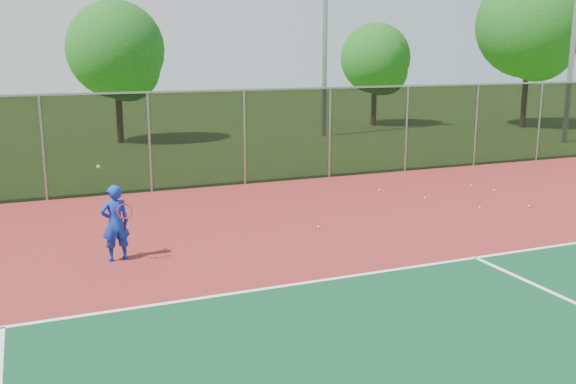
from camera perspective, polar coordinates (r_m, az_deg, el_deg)
ground at (r=10.54m, az=17.93°, el=-11.80°), size 120.00×120.00×0.00m
court_apron at (r=12.00m, az=11.75°, el=-8.37°), size 30.00×20.00×0.02m
fence_back at (r=20.44m, az=-3.89°, el=4.96°), size 30.00×0.06×3.03m
tennis_player at (r=13.47m, az=-15.10°, el=-2.65°), size 0.62×0.64×1.98m
practice_ball_1 at (r=20.49m, az=17.87°, el=0.12°), size 0.07×0.07×0.07m
practice_ball_2 at (r=18.76m, az=20.63°, el=-1.19°), size 0.07×0.07×0.07m
practice_ball_3 at (r=18.96m, az=12.10°, el=-0.51°), size 0.07×0.07×0.07m
practice_ball_4 at (r=21.00m, az=15.99°, el=0.53°), size 0.07×0.07×0.07m
practice_ball_6 at (r=15.50m, az=2.73°, el=-3.15°), size 0.07×0.07×0.07m
practice_ball_7 at (r=18.16m, az=16.67°, el=-1.33°), size 0.07×0.07×0.07m
practice_ball_8 at (r=19.72m, az=8.12°, el=0.14°), size 0.07×0.07×0.07m
tree_back_left at (r=30.72m, az=-14.84°, el=11.76°), size 4.41×4.41×6.47m
tree_back_mid at (r=37.20m, az=7.94°, el=11.43°), size 3.93×3.93×5.78m
tree_back_right at (r=38.31m, az=20.88°, el=13.36°), size 5.80×5.80×8.52m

